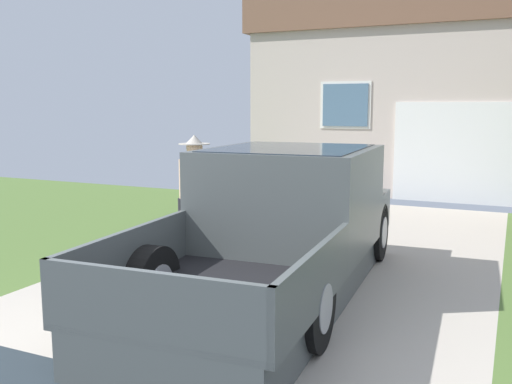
{
  "coord_description": "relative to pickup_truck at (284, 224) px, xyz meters",
  "views": [
    {
      "loc": [
        2.65,
        -3.45,
        2.15
      ],
      "look_at": [
        -0.44,
        3.28,
        1.03
      ],
      "focal_mm": 39.67,
      "sensor_mm": 36.0,
      "label": 1
    }
  ],
  "objects": [
    {
      "name": "house_with_garage",
      "position": [
        0.41,
        10.04,
        1.83
      ],
      "size": [
        8.74,
        6.11,
        5.1
      ],
      "color": "#C1B0A4",
      "rests_on": "ground"
    },
    {
      "name": "pickup_truck",
      "position": [
        0.0,
        0.0,
        0.0
      ],
      "size": [
        2.3,
        5.15,
        1.66
      ],
      "rotation": [
        0.0,
        0.0,
        0.06
      ],
      "color": "#4B5151",
      "rests_on": "ground"
    },
    {
      "name": "person_with_hat",
      "position": [
        -1.44,
        0.35,
        0.27
      ],
      "size": [
        0.47,
        0.42,
        1.78
      ],
      "rotation": [
        0.0,
        0.0,
        0.3
      ],
      "color": "black",
      "rests_on": "ground"
    },
    {
      "name": "handbag",
      "position": [
        -1.66,
        0.13,
        -0.64
      ],
      "size": [
        0.29,
        0.19,
        0.37
      ],
      "color": "#232328",
      "rests_on": "ground"
    }
  ]
}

